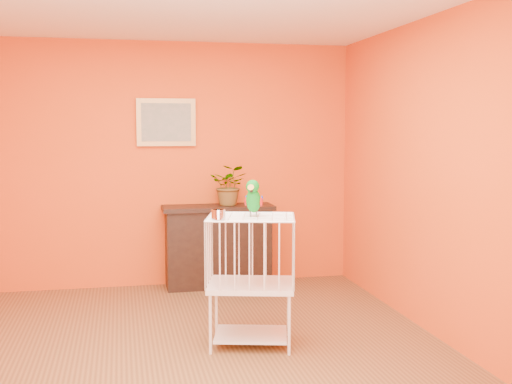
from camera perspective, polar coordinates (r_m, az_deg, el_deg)
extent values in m
plane|color=brown|center=(4.96, -5.83, -14.28)|extent=(4.50, 4.50, 0.00)
plane|color=#E44B15|center=(6.91, -7.95, 2.42)|extent=(4.00, 0.00, 4.00)
plane|color=#E44B15|center=(2.46, -0.47, -3.48)|extent=(4.00, 0.00, 4.00)
plane|color=#E44B15|center=(5.27, 16.18, 1.23)|extent=(0.00, 4.50, 4.50)
cube|color=black|center=(6.87, -3.38, -5.01)|extent=(1.10, 0.37, 0.83)
cube|color=black|center=(6.81, -3.40, -1.40)|extent=(1.17, 0.42, 0.05)
cube|color=black|center=(6.72, -3.17, -5.26)|extent=(0.77, 0.02, 0.41)
cube|color=#5C281A|center=(6.82, -5.23, -5.90)|extent=(0.05, 0.17, 0.26)
cube|color=#2F5128|center=(6.83, -4.62, -5.88)|extent=(0.05, 0.17, 0.26)
cube|color=#5C281A|center=(6.84, -3.93, -5.85)|extent=(0.05, 0.17, 0.26)
cube|color=#2F5128|center=(6.85, -3.17, -5.83)|extent=(0.05, 0.17, 0.26)
cube|color=#5C281A|center=(6.87, -2.41, -5.80)|extent=(0.05, 0.17, 0.26)
imported|color=#26722D|center=(6.82, -2.37, 0.23)|extent=(0.52, 0.54, 0.34)
cube|color=#AC7B3D|center=(6.87, -7.99, 6.15)|extent=(0.62, 0.03, 0.50)
cube|color=gray|center=(6.85, -7.98, 6.16)|extent=(0.52, 0.01, 0.40)
cube|color=white|center=(5.14, -0.44, -12.54)|extent=(0.65, 0.55, 0.02)
cube|color=white|center=(5.03, -0.45, -8.28)|extent=(0.76, 0.65, 0.04)
cube|color=white|center=(4.93, -0.45, -2.24)|extent=(0.76, 0.65, 0.01)
cylinder|color=white|center=(4.91, -4.09, -11.68)|extent=(0.02, 0.02, 0.45)
cylinder|color=white|center=(4.88, 2.97, -11.77)|extent=(0.02, 0.02, 0.45)
cylinder|color=white|center=(5.34, -3.55, -10.22)|extent=(0.02, 0.02, 0.45)
cylinder|color=white|center=(5.31, 2.90, -10.29)|extent=(0.02, 0.02, 0.45)
cylinder|color=silver|center=(4.75, -3.36, -1.98)|extent=(0.10, 0.10, 0.07)
cylinder|color=#59544C|center=(4.90, -0.50, -2.03)|extent=(0.01, 0.01, 0.04)
cylinder|color=#59544C|center=(4.89, 0.04, -2.04)|extent=(0.01, 0.01, 0.04)
ellipsoid|color=#098518|center=(4.88, -0.23, -0.77)|extent=(0.16, 0.19, 0.21)
ellipsoid|color=#098518|center=(4.84, -0.30, 0.50)|extent=(0.14, 0.14, 0.10)
cone|color=orange|center=(4.79, -0.42, 0.31)|extent=(0.07, 0.08, 0.07)
cone|color=black|center=(4.81, -0.39, 0.10)|extent=(0.03, 0.03, 0.03)
sphere|color=black|center=(4.83, -0.76, 0.61)|extent=(0.01, 0.01, 0.01)
sphere|color=black|center=(4.81, 0.06, 0.60)|extent=(0.01, 0.01, 0.01)
ellipsoid|color=#A50C0C|center=(4.90, -0.87, -0.85)|extent=(0.05, 0.07, 0.07)
ellipsoid|color=navy|center=(4.88, 0.45, -0.88)|extent=(0.05, 0.07, 0.07)
cone|color=#098518|center=(4.96, -0.08, -1.48)|extent=(0.12, 0.16, 0.11)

